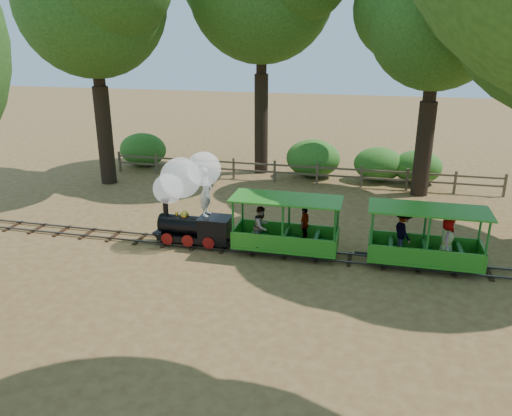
% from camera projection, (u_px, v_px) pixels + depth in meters
% --- Properties ---
extents(ground, '(90.00, 90.00, 0.00)m').
position_uv_depth(ground, '(255.00, 251.00, 16.01)').
color(ground, olive).
rests_on(ground, ground).
extents(track, '(22.00, 1.00, 0.10)m').
position_uv_depth(track, '(255.00, 249.00, 15.99)').
color(track, '#3F3D3A').
rests_on(track, ground).
extents(locomotive, '(2.78, 1.31, 3.19)m').
position_uv_depth(locomotive, '(188.00, 192.00, 15.99)').
color(locomotive, black).
rests_on(locomotive, ground).
extents(carriage_front, '(3.39, 1.44, 1.76)m').
position_uv_depth(carriage_front, '(283.00, 231.00, 15.53)').
color(carriage_front, '#29801C').
rests_on(carriage_front, track).
extents(carriage_rear, '(3.39, 1.43, 1.76)m').
position_uv_depth(carriage_rear, '(423.00, 241.00, 14.64)').
color(carriage_rear, '#29801C').
rests_on(carriage_rear, track).
extents(oak_ne, '(6.70, 5.89, 9.74)m').
position_uv_depth(oak_ne, '(438.00, 14.00, 19.33)').
color(oak_ne, '#2D2116').
rests_on(oak_ne, ground).
extents(fence, '(18.10, 0.10, 1.00)m').
position_uv_depth(fence, '(296.00, 171.00, 23.16)').
color(fence, brown).
rests_on(fence, ground).
extents(shrub_west, '(2.49, 1.92, 1.73)m').
position_uv_depth(shrub_west, '(143.00, 150.00, 26.10)').
color(shrub_west, '#2D6B1E').
rests_on(shrub_west, ground).
extents(shrub_mid_w, '(2.61, 2.01, 1.81)m').
position_uv_depth(shrub_mid_w, '(313.00, 158.00, 24.10)').
color(shrub_mid_w, '#2D6B1E').
rests_on(shrub_mid_w, ground).
extents(shrub_mid_e, '(2.31, 1.77, 1.60)m').
position_uv_depth(shrub_mid_e, '(378.00, 164.00, 23.45)').
color(shrub_mid_e, '#2D6B1E').
rests_on(shrub_mid_e, ground).
extents(shrub_east, '(2.23, 1.71, 1.54)m').
position_uv_depth(shrub_east, '(417.00, 167.00, 23.07)').
color(shrub_east, '#2D6B1E').
rests_on(shrub_east, ground).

